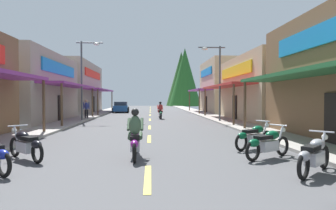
# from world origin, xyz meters

# --- Properties ---
(ground) EXTENTS (10.08, 85.52, 0.10)m
(ground) POSITION_xyz_m (0.00, 27.76, -0.05)
(ground) COLOR #4C4C4F
(sidewalk_left) EXTENTS (2.13, 85.52, 0.12)m
(sidewalk_left) POSITION_xyz_m (-6.10, 27.76, 0.06)
(sidewalk_left) COLOR #9E9991
(sidewalk_left) RESTS_ON ground
(sidewalk_right) EXTENTS (2.13, 85.52, 0.12)m
(sidewalk_right) POSITION_xyz_m (6.10, 27.76, 0.06)
(sidewalk_right) COLOR #9E9991
(sidewalk_right) RESTS_ON ground
(centerline_dashes) EXTENTS (0.16, 61.22, 0.01)m
(centerline_dashes) POSITION_xyz_m (0.00, 31.51, 0.01)
(centerline_dashes) COLOR #E0C64C
(centerline_dashes) RESTS_ON ground
(storefront_left_middle) EXTENTS (10.45, 11.12, 5.39)m
(storefront_left_middle) POSITION_xyz_m (-11.46, 23.71, 2.69)
(storefront_left_middle) COLOR gray
(storefront_left_middle) RESTS_ON ground
(storefront_left_far) EXTENTS (7.87, 12.91, 6.22)m
(storefront_left_far) POSITION_xyz_m (-10.17, 36.93, 3.11)
(storefront_left_far) COLOR gray
(storefront_left_far) RESTS_ON ground
(storefront_right_middle) EXTENTS (10.29, 11.65, 5.31)m
(storefront_right_middle) POSITION_xyz_m (11.38, 24.13, 2.66)
(storefront_right_middle) COLOR tan
(storefront_right_middle) RESTS_ON ground
(storefront_right_far) EXTENTS (9.61, 9.64, 6.62)m
(storefront_right_far) POSITION_xyz_m (11.04, 36.74, 3.31)
(storefront_right_far) COLOR tan
(storefront_right_far) RESTS_ON ground
(streetlamp_left) EXTENTS (2.11, 0.30, 6.40)m
(streetlamp_left) POSITION_xyz_m (-5.13, 23.68, 4.15)
(streetlamp_left) COLOR #474C51
(streetlamp_left) RESTS_ON ground
(streetlamp_right) EXTENTS (2.11, 0.30, 5.90)m
(streetlamp_right) POSITION_xyz_m (5.11, 22.40, 3.87)
(streetlamp_right) COLOR #474C51
(streetlamp_right) RESTS_ON ground
(motorcycle_parked_right_1) EXTENTS (1.66, 1.50, 1.04)m
(motorcycle_parked_right_1) POSITION_xyz_m (4.11, 7.20, 0.49)
(motorcycle_parked_right_1) COLOR black
(motorcycle_parked_right_1) RESTS_ON ground
(motorcycle_parked_right_2) EXTENTS (1.87, 1.21, 1.04)m
(motorcycle_parked_right_2) POSITION_xyz_m (3.71, 9.06, 0.49)
(motorcycle_parked_right_2) COLOR black
(motorcycle_parked_right_2) RESTS_ON ground
(motorcycle_parked_right_3) EXTENTS (1.84, 1.26, 1.04)m
(motorcycle_parked_right_3) POSITION_xyz_m (3.88, 10.71, 0.49)
(motorcycle_parked_right_3) COLOR black
(motorcycle_parked_right_3) RESTS_ON ground
(motorcycle_parked_left_2) EXTENTS (1.64, 1.53, 1.04)m
(motorcycle_parked_left_2) POSITION_xyz_m (-3.72, 9.29, 0.49)
(motorcycle_parked_left_2) COLOR black
(motorcycle_parked_left_2) RESTS_ON ground
(rider_cruising_lead) EXTENTS (0.60, 2.14, 1.57)m
(rider_cruising_lead) POSITION_xyz_m (-0.42, 9.39, 0.66)
(rider_cruising_lead) COLOR black
(rider_cruising_lead) RESTS_ON ground
(rider_cruising_trailing) EXTENTS (0.60, 2.14, 1.57)m
(rider_cruising_trailing) POSITION_xyz_m (0.93, 26.24, 0.66)
(rider_cruising_trailing) COLOR black
(rider_cruising_trailing) RESTS_ON ground
(pedestrian_browsing) EXTENTS (0.56, 0.32, 1.75)m
(pedestrian_browsing) POSITION_xyz_m (-5.57, 25.86, 1.02)
(pedestrian_browsing) COLOR black
(pedestrian_browsing) RESTS_ON ground
(parked_car_curbside) EXTENTS (2.23, 4.38, 1.40)m
(parked_car_curbside) POSITION_xyz_m (-3.84, 38.32, 0.69)
(parked_car_curbside) COLOR #1E4C8C
(parked_car_curbside) RESTS_ON ground
(treeline_backdrop) EXTENTS (8.04, 13.98, 13.63)m
(treeline_backdrop) POSITION_xyz_m (7.99, 70.71, 6.41)
(treeline_backdrop) COLOR #245D23
(treeline_backdrop) RESTS_ON ground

